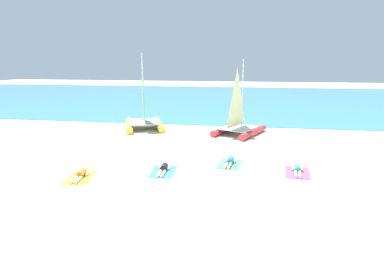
{
  "coord_description": "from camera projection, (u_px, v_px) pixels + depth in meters",
  "views": [
    {
      "loc": [
        3.22,
        -13.55,
        5.16
      ],
      "look_at": [
        0.0,
        5.64,
        1.2
      ],
      "focal_mm": 31.14,
      "sensor_mm": 36.0,
      "label": 1
    }
  ],
  "objects": [
    {
      "name": "ground_plane",
      "position": [
        202.0,
        132.0,
        24.31
      ],
      "size": [
        120.0,
        120.0,
        0.0
      ],
      "primitive_type": "plane",
      "color": "silver"
    },
    {
      "name": "ocean_water",
      "position": [
        224.0,
        98.0,
        46.08
      ],
      "size": [
        120.0,
        40.0,
        0.05
      ],
      "primitive_type": "cube",
      "color": "teal",
      "rests_on": "ground"
    },
    {
      "name": "sailboat_yellow",
      "position": [
        144.0,
        118.0,
        25.56
      ],
      "size": [
        4.17,
        5.09,
        5.72
      ],
      "rotation": [
        0.0,
        0.0,
        0.36
      ],
      "color": "yellow",
      "rests_on": "ground"
    },
    {
      "name": "sailboat_red",
      "position": [
        239.0,
        123.0,
        23.53
      ],
      "size": [
        3.94,
        4.71,
        5.25
      ],
      "rotation": [
        0.0,
        0.0,
        -0.4
      ],
      "color": "#CC3838",
      "rests_on": "ground"
    },
    {
      "name": "towel_leftmost",
      "position": [
        80.0,
        178.0,
        14.88
      ],
      "size": [
        1.36,
        2.04,
        0.01
      ],
      "primitive_type": "cube",
      "rotation": [
        0.0,
        0.0,
        0.14
      ],
      "color": "yellow",
      "rests_on": "ground"
    },
    {
      "name": "sunbather_leftmost",
      "position": [
        80.0,
        175.0,
        14.92
      ],
      "size": [
        0.63,
        1.57,
        0.3
      ],
      "rotation": [
        0.0,
        0.0,
        0.14
      ],
      "color": "orange",
      "rests_on": "towel_leftmost"
    },
    {
      "name": "towel_center_left",
      "position": [
        163.0,
        172.0,
        15.7
      ],
      "size": [
        1.22,
        1.97,
        0.01
      ],
      "primitive_type": "cube",
      "rotation": [
        0.0,
        0.0,
        0.06
      ],
      "color": "#338CD8",
      "rests_on": "ground"
    },
    {
      "name": "sunbather_center_left",
      "position": [
        163.0,
        169.0,
        15.74
      ],
      "size": [
        0.57,
        1.57,
        0.3
      ],
      "rotation": [
        0.0,
        0.0,
        0.06
      ],
      "color": "black",
      "rests_on": "towel_center_left"
    },
    {
      "name": "towel_center_right",
      "position": [
        229.0,
        164.0,
        16.82
      ],
      "size": [
        1.32,
        2.02,
        0.01
      ],
      "primitive_type": "cube",
      "rotation": [
        0.0,
        0.0,
        -0.12
      ],
      "color": "#4CB266",
      "rests_on": "ground"
    },
    {
      "name": "sunbather_center_right",
      "position": [
        230.0,
        162.0,
        16.86
      ],
      "size": [
        0.6,
        1.57,
        0.3
      ],
      "rotation": [
        0.0,
        0.0,
        -0.12
      ],
      "color": "#268CCC",
      "rests_on": "towel_center_right"
    },
    {
      "name": "towel_rightmost",
      "position": [
        297.0,
        173.0,
        15.57
      ],
      "size": [
        1.27,
        1.99,
        0.01
      ],
      "primitive_type": "cube",
      "rotation": [
        0.0,
        0.0,
        -0.09
      ],
      "color": "#D84C99",
      "rests_on": "ground"
    },
    {
      "name": "sunbather_rightmost",
      "position": [
        298.0,
        170.0,
        15.61
      ],
      "size": [
        0.58,
        1.57,
        0.3
      ],
      "rotation": [
        0.0,
        0.0,
        -0.09
      ],
      "color": "#3FB28C",
      "rests_on": "towel_rightmost"
    }
  ]
}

